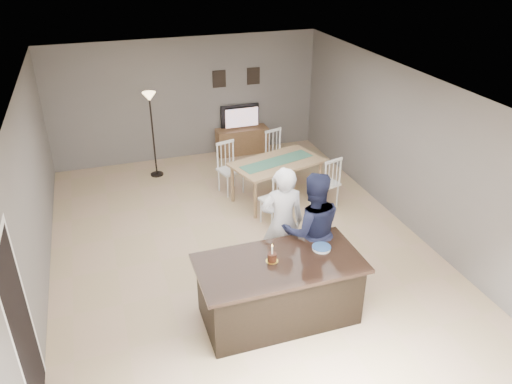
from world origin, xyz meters
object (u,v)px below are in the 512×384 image
object	(u,v)px
tv_console	(242,141)
plate_stack	(321,248)
birthday_cake	(272,257)
man	(312,231)
television	(241,117)
kitchen_island	(279,289)
floor_lamp	(151,112)
woman	(282,223)
dining_table	(277,168)

from	to	relation	value
tv_console	plate_stack	bearing A→B (deg)	-95.90
birthday_cake	man	bearing A→B (deg)	32.58
television	birthday_cake	bearing A→B (deg)	77.03
birthday_cake	kitchen_island	bearing A→B (deg)	-27.67
man	floor_lamp	size ratio (longest dim) A/B	0.99
woman	man	world-z (taller)	man
man	birthday_cake	bearing A→B (deg)	44.62
birthday_cake	dining_table	world-z (taller)	birthday_cake
tv_console	man	size ratio (longest dim) A/B	0.67
plate_stack	dining_table	bearing A→B (deg)	80.31
floor_lamp	television	bearing A→B (deg)	17.30
kitchen_island	birthday_cake	xyz separation A→B (m)	(-0.09, 0.05, 0.50)
man	floor_lamp	bearing A→B (deg)	-58.05
tv_console	floor_lamp	size ratio (longest dim) A/B	0.66
kitchen_island	tv_console	xyz separation A→B (m)	(1.20, 5.57, -0.15)
television	woman	size ratio (longest dim) A/B	0.51
dining_table	floor_lamp	xyz separation A→B (m)	(-2.06, 1.82, 0.76)
tv_console	television	bearing A→B (deg)	90.00
kitchen_island	woman	distance (m)	1.07
tv_console	woman	distance (m)	4.78
tv_console	plate_stack	size ratio (longest dim) A/B	4.72
television	dining_table	distance (m)	2.48
kitchen_island	birthday_cake	size ratio (longest dim) A/B	8.59
kitchen_island	woman	world-z (taller)	woman
man	dining_table	bearing A→B (deg)	-87.88
tv_console	floor_lamp	bearing A→B (deg)	-164.45
kitchen_island	woman	size ratio (longest dim) A/B	1.21
woman	man	size ratio (longest dim) A/B	0.99
kitchen_island	tv_console	size ratio (longest dim) A/B	1.79
floor_lamp	woman	bearing A→B (deg)	-72.52
man	dining_table	xyz separation A→B (m)	(0.46, 2.62, -0.24)
tv_console	woman	world-z (taller)	woman
dining_table	floor_lamp	bearing A→B (deg)	122.99
kitchen_island	plate_stack	bearing A→B (deg)	8.23
television	floor_lamp	distance (m)	2.27
birthday_cake	floor_lamp	distance (m)	5.03
plate_stack	floor_lamp	world-z (taller)	floor_lamp
plate_stack	dining_table	distance (m)	3.13
plate_stack	television	bearing A→B (deg)	84.17
dining_table	man	bearing A→B (deg)	-115.59
woman	birthday_cake	size ratio (longest dim) A/B	7.13
kitchen_island	floor_lamp	world-z (taller)	floor_lamp
tv_console	dining_table	bearing A→B (deg)	-90.98
floor_lamp	birthday_cake	bearing A→B (deg)	-80.61
woman	dining_table	distance (m)	2.42
television	plate_stack	distance (m)	5.58
tv_console	plate_stack	world-z (taller)	plate_stack
kitchen_island	tv_console	bearing A→B (deg)	77.84
television	birthday_cake	distance (m)	5.74
woman	plate_stack	xyz separation A→B (m)	(0.25, -0.80, 0.03)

